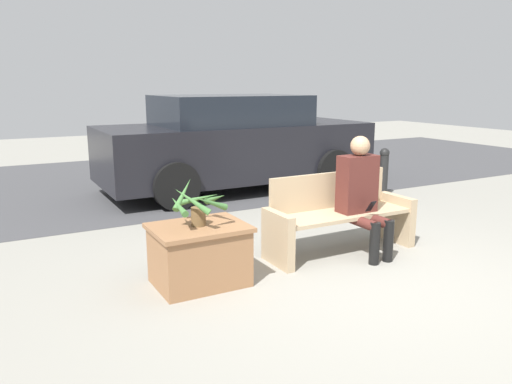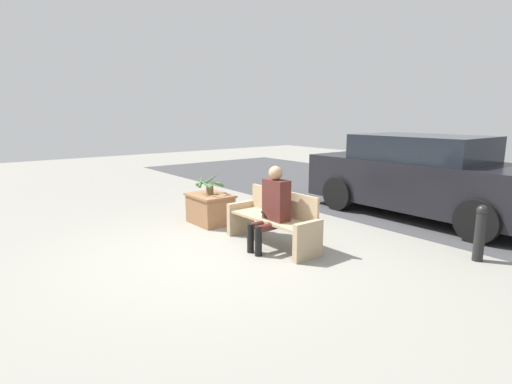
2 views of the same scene
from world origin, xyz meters
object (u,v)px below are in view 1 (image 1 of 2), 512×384
(planter_box, at_px, (199,253))
(bench, at_px, (338,215))
(bollard_post, at_px, (384,171))
(potted_plant, at_px, (197,204))
(parked_car, at_px, (235,143))
(person_seated, at_px, (362,191))

(planter_box, bearing_deg, bench, 4.29)
(bollard_post, bearing_deg, potted_plant, -154.44)
(bench, xyz_separation_m, bollard_post, (2.29, 1.78, 0.02))
(bench, bearing_deg, parked_car, 82.24)
(potted_plant, xyz_separation_m, bollard_post, (3.98, 1.90, -0.33))
(potted_plant, bearing_deg, bench, 4.21)
(person_seated, relative_size, planter_box, 1.50)
(person_seated, bearing_deg, potted_plant, 178.63)
(planter_box, relative_size, bollard_post, 1.06)
(person_seated, height_order, parked_car, parked_car)
(bench, xyz_separation_m, parked_car, (0.47, 3.48, 0.40))
(planter_box, distance_m, potted_plant, 0.45)
(planter_box, bearing_deg, person_seated, -1.33)
(bench, distance_m, potted_plant, 1.73)
(bollard_post, bearing_deg, planter_box, -154.36)
(planter_box, relative_size, parked_car, 0.19)
(person_seated, height_order, potted_plant, person_seated)
(person_seated, relative_size, potted_plant, 2.43)
(planter_box, distance_m, bollard_post, 4.40)
(potted_plant, distance_m, parked_car, 4.20)
(planter_box, distance_m, parked_car, 4.23)
(parked_car, height_order, bollard_post, parked_car)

